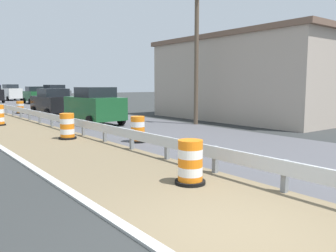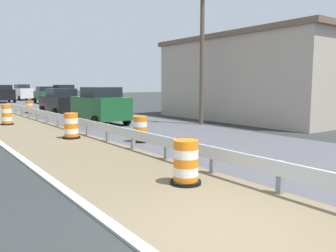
# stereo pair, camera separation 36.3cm
# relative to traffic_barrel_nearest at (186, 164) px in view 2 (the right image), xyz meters

# --- Properties ---
(ground_plane) EXTENTS (160.00, 160.00, 0.00)m
(ground_plane) POSITION_rel_traffic_barrel_nearest_xyz_m (-1.16, -2.38, -0.46)
(ground_plane) COLOR #2B2D2D
(median_dirt_strip) EXTENTS (3.69, 120.00, 0.01)m
(median_dirt_strip) POSITION_rel_traffic_barrel_nearest_xyz_m (-0.51, -2.38, -0.45)
(median_dirt_strip) COLOR #706047
(median_dirt_strip) RESTS_ON ground
(guardrail_median) EXTENTS (0.18, 56.98, 0.71)m
(guardrail_median) POSITION_rel_traffic_barrel_nearest_xyz_m (1.09, -2.71, 0.06)
(guardrail_median) COLOR silver
(guardrail_median) RESTS_ON ground
(traffic_barrel_nearest) EXTENTS (0.71, 0.71, 1.02)m
(traffic_barrel_nearest) POSITION_rel_traffic_barrel_nearest_xyz_m (0.00, 0.00, 0.00)
(traffic_barrel_nearest) COLOR orange
(traffic_barrel_nearest) RESTS_ON ground
(traffic_barrel_close) EXTENTS (0.68, 0.68, 1.02)m
(traffic_barrel_close) POSITION_rel_traffic_barrel_nearest_xyz_m (2.13, 5.54, 0.00)
(traffic_barrel_close) COLOR orange
(traffic_barrel_close) RESTS_ON ground
(traffic_barrel_mid) EXTENTS (0.73, 0.73, 1.07)m
(traffic_barrel_mid) POSITION_rel_traffic_barrel_nearest_xyz_m (0.24, 8.01, 0.03)
(traffic_barrel_mid) COLOR orange
(traffic_barrel_mid) RESTS_ON ground
(traffic_barrel_far) EXTENTS (0.67, 0.67, 1.14)m
(traffic_barrel_far) POSITION_rel_traffic_barrel_nearest_xyz_m (-0.96, 14.87, 0.06)
(traffic_barrel_far) COLOR orange
(traffic_barrel_far) RESTS_ON ground
(traffic_barrel_farthest) EXTENTS (0.66, 0.66, 0.97)m
(traffic_barrel_farthest) POSITION_rel_traffic_barrel_nearest_xyz_m (2.08, 22.36, -0.03)
(traffic_barrel_farthest) COLOR orange
(traffic_barrel_farthest) RESTS_ON ground
(car_lead_near_lane) EXTENTS (2.15, 4.31, 1.96)m
(car_lead_near_lane) POSITION_rel_traffic_barrel_nearest_xyz_m (3.48, 19.00, 0.52)
(car_lead_near_lane) COLOR black
(car_lead_near_lane) RESTS_ON ground
(car_trailing_near_lane) EXTENTS (2.10, 4.83, 2.25)m
(car_trailing_near_lane) POSITION_rel_traffic_barrel_nearest_xyz_m (7.07, 46.34, 0.67)
(car_trailing_near_lane) COLOR silver
(car_trailing_near_lane) RESTS_ON ground
(car_lead_far_lane) EXTENTS (2.25, 4.28, 2.19)m
(car_lead_far_lane) POSITION_rel_traffic_barrel_nearest_xyz_m (3.54, 40.92, 0.64)
(car_lead_far_lane) COLOR black
(car_lead_far_lane) RESTS_ON ground
(car_mid_far_lane) EXTENTS (2.16, 4.08, 2.00)m
(car_mid_far_lane) POSITION_rel_traffic_barrel_nearest_xyz_m (7.27, 36.03, 0.54)
(car_mid_far_lane) COLOR #195128
(car_mid_far_lane) RESTS_ON ground
(car_trailing_far_lane) EXTENTS (2.22, 4.10, 2.11)m
(car_trailing_far_lane) POSITION_rel_traffic_barrel_nearest_xyz_m (3.49, 12.20, 0.60)
(car_trailing_far_lane) COLOR #195128
(car_trailing_far_lane) RESTS_ON ground
(car_distant_a) EXTENTS (2.03, 4.56, 2.21)m
(car_distant_a) POSITION_rel_traffic_barrel_nearest_xyz_m (7.39, 29.57, 0.65)
(car_distant_a) COLOR #4C5156
(car_distant_a) RESTS_ON ground
(roadside_shop_near) EXTENTS (6.75, 12.51, 5.28)m
(roadside_shop_near) POSITION_rel_traffic_barrel_nearest_xyz_m (12.89, 8.94, 2.20)
(roadside_shop_near) COLOR #AD9E8E
(roadside_shop_near) RESTS_ON ground
(utility_pole_near) EXTENTS (0.24, 1.80, 7.64)m
(utility_pole_near) POSITION_rel_traffic_barrel_nearest_xyz_m (8.05, 8.66, 3.52)
(utility_pole_near) COLOR brown
(utility_pole_near) RESTS_ON ground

